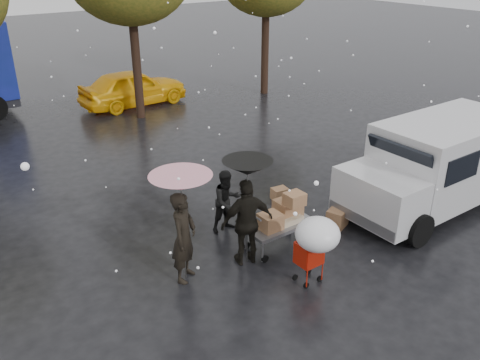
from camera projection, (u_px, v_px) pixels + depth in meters
ground at (241, 256)px, 10.76m from camera, size 90.00×90.00×0.00m
person_pink at (184, 237)px, 9.68m from camera, size 0.81×0.77×1.87m
person_middle at (227, 201)px, 11.48m from camera, size 0.72×0.56×1.47m
person_black at (247, 222)px, 10.19m from camera, size 1.18×0.73×1.88m
umbrella_pink at (181, 183)px, 9.20m from camera, size 1.17×1.17×2.23m
umbrella_black at (248, 168)px, 9.69m from camera, size 0.99×0.99×2.28m
vendor_cart at (281, 216)px, 10.85m from camera, size 1.52×0.80×1.27m
shopping_cart at (316, 238)px, 9.42m from camera, size 0.84×0.84×1.46m
white_van at (437, 164)px, 12.35m from camera, size 4.91×2.18×2.20m
box_ground_near at (337, 218)px, 11.83m from camera, size 0.59×0.54×0.44m
box_ground_far at (280, 194)px, 13.12m from camera, size 0.43×0.36×0.31m
yellow_taxi at (133, 88)px, 20.57m from camera, size 4.40×1.93×1.48m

